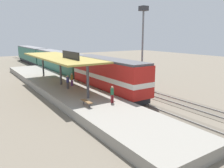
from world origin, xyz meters
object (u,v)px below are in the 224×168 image
at_px(person_walking, 72,79).
at_px(person_boarding, 112,93).
at_px(locomotive, 107,75).
at_px(passenger_carriage_front, 58,62).
at_px(light_mast, 143,29).
at_px(platform_bench, 87,102).
at_px(passenger_carriage_rear, 32,55).
at_px(person_waiting, 68,81).

bearing_deg(person_walking, person_boarding, -88.21).
relative_size(locomotive, person_boarding, 8.44).
distance_m(passenger_carriage_front, light_mast, 18.58).
height_order(platform_bench, person_walking, person_walking).
bearing_deg(light_mast, passenger_carriage_front, 116.39).
relative_size(passenger_carriage_rear, light_mast, 1.71).
bearing_deg(person_boarding, person_walking, 91.79).
distance_m(light_mast, person_walking, 13.24).
height_order(person_waiting, person_boarding, same).
bearing_deg(locomotive, person_boarding, -118.31).
bearing_deg(passenger_carriage_rear, platform_bench, -97.65).
xyz_separation_m(passenger_carriage_front, person_waiting, (-4.78, -16.33, -0.46)).
relative_size(person_waiting, person_walking, 1.00).
bearing_deg(person_walking, locomotive, -38.62).
bearing_deg(passenger_carriage_front, person_walking, -103.76).
bearing_deg(person_boarding, light_mast, 37.47).
bearing_deg(platform_bench, locomotive, 44.33).
bearing_deg(light_mast, person_waiting, -177.24).
bearing_deg(person_waiting, person_boarding, -80.19).
distance_m(platform_bench, locomotive, 8.46).
bearing_deg(passenger_carriage_rear, locomotive, -90.00).
bearing_deg(person_walking, passenger_carriage_front, 76.24).
xyz_separation_m(platform_bench, light_mast, (13.80, 8.14, 7.05)).
xyz_separation_m(person_waiting, person_boarding, (1.38, -7.98, 0.00)).
distance_m(passenger_carriage_front, person_waiting, 17.02).
bearing_deg(person_waiting, platform_bench, -99.22).
xyz_separation_m(passenger_carriage_front, passenger_carriage_rear, (0.00, 20.80, 0.00)).
xyz_separation_m(platform_bench, passenger_carriage_front, (6.00, 23.86, 0.97)).
relative_size(passenger_carriage_rear, person_walking, 11.70).
xyz_separation_m(light_mast, person_walking, (-11.49, 0.67, -6.54)).
height_order(locomotive, person_walking, locomotive).
height_order(passenger_carriage_front, person_boarding, passenger_carriage_front).
height_order(locomotive, person_waiting, locomotive).
relative_size(locomotive, passenger_carriage_rear, 0.72).
bearing_deg(passenger_carriage_rear, light_mast, -77.94).
xyz_separation_m(person_waiting, person_walking, (1.09, 1.27, 0.00)).
relative_size(passenger_carriage_front, light_mast, 1.71).
distance_m(locomotive, person_boarding, 7.19).
bearing_deg(locomotive, platform_bench, -135.67).
bearing_deg(person_waiting, locomotive, -19.27).
height_order(locomotive, passenger_carriage_front, locomotive).
bearing_deg(passenger_carriage_front, passenger_carriage_rear, 90.00).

